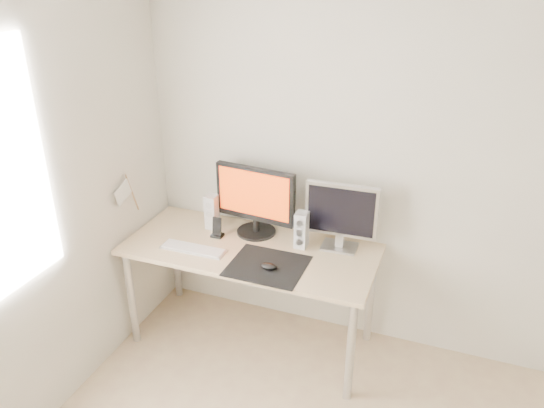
% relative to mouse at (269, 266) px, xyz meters
% --- Properties ---
extents(wall_back, '(3.50, 0.00, 3.50)m').
position_rel_mouse_xyz_m(wall_back, '(0.73, 0.57, 0.50)').
color(wall_back, white).
rests_on(wall_back, ground).
extents(mousepad, '(0.45, 0.40, 0.00)m').
position_rel_mouse_xyz_m(mousepad, '(-0.02, 0.03, -0.02)').
color(mousepad, black).
rests_on(mousepad, desk).
extents(mouse, '(0.10, 0.06, 0.04)m').
position_rel_mouse_xyz_m(mouse, '(0.00, 0.00, 0.00)').
color(mouse, black).
rests_on(mouse, mousepad).
extents(desk, '(1.60, 0.70, 0.73)m').
position_rel_mouse_xyz_m(desk, '(-0.20, 0.20, -0.10)').
color(desk, '#D1B587').
rests_on(desk, ground).
extents(main_monitor, '(0.55, 0.29, 0.47)m').
position_rel_mouse_xyz_m(main_monitor, '(-0.24, 0.39, 0.23)').
color(main_monitor, black).
rests_on(main_monitor, desk).
extents(second_monitor, '(0.45, 0.17, 0.43)m').
position_rel_mouse_xyz_m(second_monitor, '(0.33, 0.39, 0.22)').
color(second_monitor, '#BBBBBE').
rests_on(second_monitor, desk).
extents(speaker_left, '(0.08, 0.09, 0.24)m').
position_rel_mouse_xyz_m(speaker_left, '(-0.55, 0.36, 0.10)').
color(speaker_left, white).
rests_on(speaker_left, desk).
extents(speaker_right, '(0.08, 0.09, 0.24)m').
position_rel_mouse_xyz_m(speaker_right, '(0.10, 0.32, 0.10)').
color(speaker_right, silver).
rests_on(speaker_right, desk).
extents(keyboard, '(0.42, 0.12, 0.02)m').
position_rel_mouse_xyz_m(keyboard, '(-0.53, 0.04, -0.01)').
color(keyboard, '#B4B3B6').
rests_on(keyboard, desk).
extents(phone_dock, '(0.08, 0.07, 0.14)m').
position_rel_mouse_xyz_m(phone_dock, '(-0.46, 0.26, 0.02)').
color(phone_dock, black).
rests_on(phone_dock, desk).
extents(pennant, '(0.01, 0.23, 0.29)m').
position_rel_mouse_xyz_m(pennant, '(-0.99, 0.06, 0.30)').
color(pennant, '#A57F54').
rests_on(pennant, wall_left).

